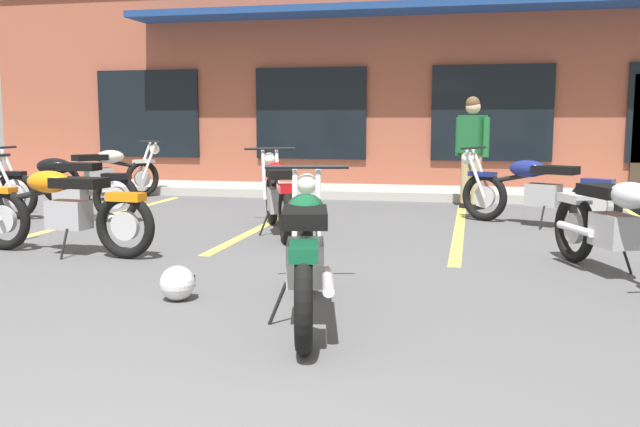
% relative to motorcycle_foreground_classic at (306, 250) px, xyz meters
% --- Properties ---
extents(ground_plane, '(80.00, 80.00, 0.00)m').
position_rel_motorcycle_foreground_classic_xyz_m(ground_plane, '(-0.27, 0.69, -0.46)').
color(ground_plane, '#515154').
extents(sidewalk_kerb, '(22.00, 1.80, 0.14)m').
position_rel_motorcycle_foreground_classic_xyz_m(sidewalk_kerb, '(-0.27, 7.85, -0.39)').
color(sidewalk_kerb, '#A8A59E').
rests_on(sidewalk_kerb, ground_plane).
extents(brick_storefront_building, '(16.52, 6.97, 4.05)m').
position_rel_motorcycle_foreground_classic_xyz_m(brick_storefront_building, '(-0.27, 11.43, 1.57)').
color(brick_storefront_building, brown).
rests_on(brick_storefront_building, ground_plane).
extents(painted_stall_lines, '(7.38, 4.80, 0.01)m').
position_rel_motorcycle_foreground_classic_xyz_m(painted_stall_lines, '(-0.27, 4.25, -0.46)').
color(painted_stall_lines, '#DBCC4C').
rests_on(painted_stall_lines, ground_plane).
extents(motorcycle_foreground_classic, '(0.86, 2.08, 0.98)m').
position_rel_motorcycle_foreground_classic_xyz_m(motorcycle_foreground_classic, '(0.00, 0.00, 0.00)').
color(motorcycle_foreground_classic, black).
rests_on(motorcycle_foreground_classic, ground_plane).
extents(motorcycle_red_sportbike, '(2.11, 0.68, 0.98)m').
position_rel_motorcycle_foreground_classic_xyz_m(motorcycle_red_sportbike, '(-2.91, 1.66, 0.00)').
color(motorcycle_red_sportbike, black).
rests_on(motorcycle_red_sportbike, ground_plane).
extents(motorcycle_black_cruiser, '(1.40, 1.84, 0.98)m').
position_rel_motorcycle_foreground_classic_xyz_m(motorcycle_black_cruiser, '(-4.91, 6.06, 0.00)').
color(motorcycle_black_cruiser, black).
rests_on(motorcycle_black_cruiser, ground_plane).
extents(motorcycle_silver_naked, '(1.09, 2.00, 0.98)m').
position_rel_motorcycle_foreground_classic_xyz_m(motorcycle_silver_naked, '(-1.16, 3.41, 0.00)').
color(motorcycle_silver_naked, black).
rests_on(motorcycle_silver_naked, ground_plane).
extents(motorcycle_blue_standard, '(1.92, 1.25, 0.98)m').
position_rel_motorcycle_foreground_classic_xyz_m(motorcycle_blue_standard, '(1.86, 4.61, 0.00)').
color(motorcycle_blue_standard, black).
rests_on(motorcycle_blue_standard, ground_plane).
extents(motorcycle_orange_scrambler, '(2.11, 0.66, 0.98)m').
position_rel_motorcycle_foreground_classic_xyz_m(motorcycle_orange_scrambler, '(-4.22, 3.78, 0.00)').
color(motorcycle_orange_scrambler, black).
rests_on(motorcycle_orange_scrambler, ground_plane).
extents(motorcycle_cream_vintage, '(1.07, 2.01, 0.98)m').
position_rel_motorcycle_foreground_classic_xyz_m(motorcycle_cream_vintage, '(2.29, 1.65, 0.00)').
color(motorcycle_cream_vintage, black).
rests_on(motorcycle_cream_vintage, ground_plane).
extents(person_near_building, '(0.54, 0.45, 1.68)m').
position_rel_motorcycle_foreground_classic_xyz_m(person_near_building, '(1.06, 6.19, 0.49)').
color(person_near_building, black).
rests_on(person_near_building, ground_plane).
extents(helmet_on_pavement, '(0.26, 0.26, 0.26)m').
position_rel_motorcycle_foreground_classic_xyz_m(helmet_on_pavement, '(-1.03, 0.23, -0.33)').
color(helmet_on_pavement, silver).
rests_on(helmet_on_pavement, ground_plane).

